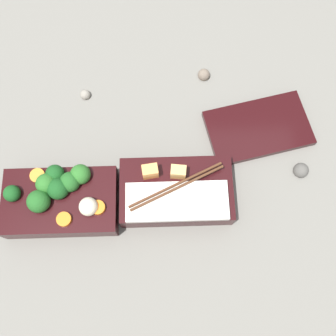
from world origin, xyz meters
TOP-DOWN VIEW (x-y plane):
  - ground_plane at (0.00, 0.00)m, footprint 3.00×3.00m
  - bento_tray_vegetable at (-0.10, 0.01)m, footprint 0.22×0.13m
  - bento_tray_rice at (0.12, 0.02)m, footprint 0.22×0.13m
  - bento_lid at (0.30, 0.16)m, footprint 0.23×0.17m
  - pebble_0 at (0.19, 0.29)m, footprint 0.03×0.03m
  - pebble_1 at (-0.07, 0.25)m, footprint 0.02×0.02m
  - pebble_3 at (0.38, 0.06)m, footprint 0.03×0.03m

SIDE VIEW (x-z plane):
  - ground_plane at x=0.00m, z-range 0.00..0.00m
  - pebble_1 at x=-0.07m, z-range -0.01..0.02m
  - pebble_0 at x=0.19m, z-range -0.01..0.02m
  - pebble_3 at x=0.38m, z-range -0.01..0.02m
  - bento_lid at x=0.30m, z-range 0.00..0.02m
  - bento_tray_rice at x=0.12m, z-range -0.01..0.07m
  - bento_tray_vegetable at x=-0.10m, z-range -0.01..0.08m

